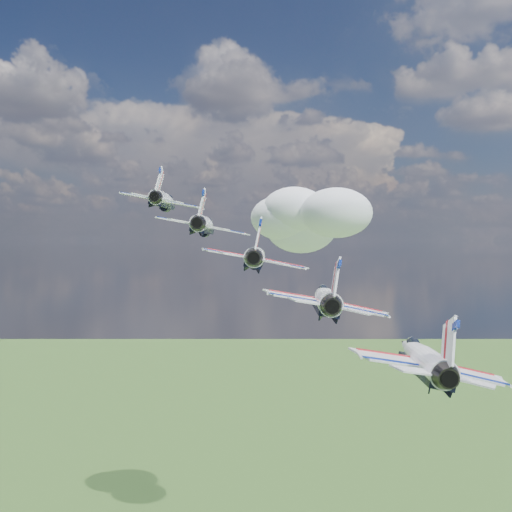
% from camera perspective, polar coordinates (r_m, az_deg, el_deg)
% --- Properties ---
extents(cloud_far, '(58.42, 45.90, 22.95)m').
position_cam_1_polar(cloud_far, '(291.60, 5.98, 3.29)').
color(cloud_far, white).
extents(jet_0, '(13.13, 16.72, 6.37)m').
position_cam_1_polar(jet_0, '(86.60, -8.12, 4.92)').
color(jet_0, white).
extents(jet_1, '(13.13, 16.72, 6.37)m').
position_cam_1_polar(jet_1, '(76.15, -4.59, 2.80)').
color(jet_1, white).
extents(jet_2, '(13.13, 16.72, 6.37)m').
position_cam_1_polar(jet_2, '(66.22, 0.00, -0.00)').
color(jet_2, white).
extents(jet_3, '(13.13, 16.72, 6.37)m').
position_cam_1_polar(jet_3, '(57.06, 6.14, -3.73)').
color(jet_3, white).
extents(jet_4, '(13.13, 16.72, 6.37)m').
position_cam_1_polar(jet_4, '(49.14, 14.53, -8.70)').
color(jet_4, white).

